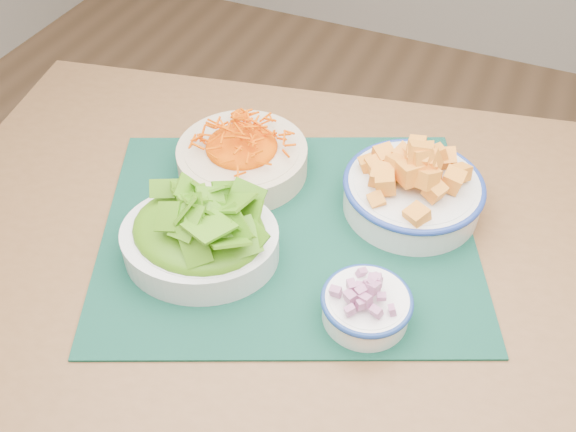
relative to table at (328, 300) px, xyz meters
The scene contains 6 objects.
table is the anchor object (origin of this frame).
placemat 0.13m from the table, 159.45° to the left, with size 0.56×0.45×0.00m, color black.
carrot_bowl 0.27m from the table, 148.22° to the left, with size 0.21×0.21×0.08m.
squash_bowl 0.22m from the table, 63.94° to the left, with size 0.22×0.22×0.10m.
lettuce_bowl 0.23m from the table, 159.81° to the right, with size 0.27×0.25×0.10m.
onion_bowl 0.17m from the table, 44.27° to the right, with size 0.15×0.15×0.06m.
Camera 1 is at (0.35, -0.59, 1.45)m, focal length 40.00 mm.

